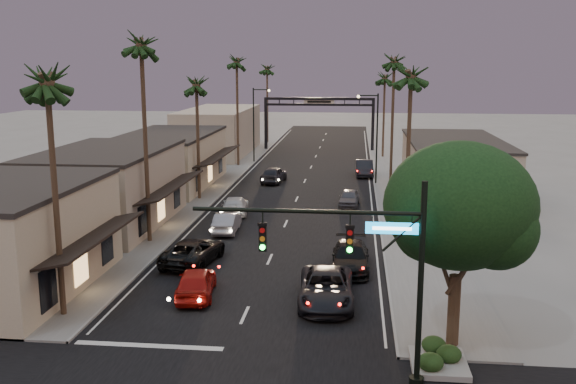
% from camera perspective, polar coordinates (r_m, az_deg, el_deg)
% --- Properties ---
extents(ground, '(200.00, 200.00, 0.00)m').
position_cam_1_polar(ground, '(60.03, 1.05, -0.05)').
color(ground, slate).
rests_on(ground, ground).
extents(road, '(14.00, 120.00, 0.02)m').
position_cam_1_polar(road, '(64.92, 1.44, 0.83)').
color(road, black).
rests_on(road, ground).
extents(sidewalk_left, '(5.00, 92.00, 0.12)m').
position_cam_1_polar(sidewalk_left, '(73.08, -5.56, 2.01)').
color(sidewalk_left, slate).
rests_on(sidewalk_left, ground).
extents(sidewalk_right, '(5.00, 92.00, 0.12)m').
position_cam_1_polar(sidewalk_right, '(71.73, 9.48, 1.73)').
color(sidewalk_right, slate).
rests_on(sidewalk_right, ground).
extents(storefront_near, '(8.00, 12.00, 5.50)m').
position_cam_1_polar(storefront_near, '(36.74, -23.81, -4.01)').
color(storefront_near, '#B6AB8B').
rests_on(storefront_near, ground).
extents(storefront_mid, '(8.00, 14.00, 5.50)m').
position_cam_1_polar(storefront_mid, '(49.02, -15.76, 0.21)').
color(storefront_mid, '#A29881').
rests_on(storefront_mid, ground).
extents(storefront_far, '(8.00, 16.00, 5.00)m').
position_cam_1_polar(storefront_far, '(63.97, -10.48, 2.75)').
color(storefront_far, '#B6AB8B').
rests_on(storefront_far, ground).
extents(storefront_dist, '(8.00, 20.00, 6.00)m').
position_cam_1_polar(storefront_dist, '(86.02, -6.15, 5.38)').
color(storefront_dist, '#A29881').
rests_on(storefront_dist, ground).
extents(building_right, '(8.00, 18.00, 5.00)m').
position_cam_1_polar(building_right, '(60.02, 14.50, 2.01)').
color(building_right, '#A29881').
rests_on(building_right, ground).
extents(traffic_signal, '(8.51, 0.22, 7.80)m').
position_cam_1_polar(traffic_signal, '(23.62, 7.17, -5.44)').
color(traffic_signal, black).
rests_on(traffic_signal, ground).
extents(corner_tree, '(6.20, 6.20, 8.80)m').
position_cam_1_polar(corner_tree, '(27.07, 15.14, -1.61)').
color(corner_tree, '#38281C').
rests_on(corner_tree, ground).
extents(planter, '(2.20, 2.60, 0.24)m').
position_cam_1_polar(planter, '(27.10, 13.22, -14.94)').
color(planter, gray).
rests_on(planter, ground).
extents(arch, '(15.20, 0.40, 7.27)m').
position_cam_1_polar(arch, '(88.99, 2.78, 7.26)').
color(arch, black).
rests_on(arch, ground).
extents(streetlight_right, '(2.13, 0.30, 9.00)m').
position_cam_1_polar(streetlight_right, '(63.98, 7.67, 5.39)').
color(streetlight_right, black).
rests_on(streetlight_right, ground).
extents(streetlight_left, '(2.13, 0.30, 9.00)m').
position_cam_1_polar(streetlight_left, '(77.84, -2.87, 6.53)').
color(streetlight_left, black).
rests_on(streetlight_left, ground).
extents(palm_la, '(3.20, 3.20, 13.20)m').
position_cam_1_polar(palm_la, '(30.85, -20.69, 9.85)').
color(palm_la, '#38281C').
rests_on(palm_la, ground).
extents(palm_lb, '(3.20, 3.20, 15.20)m').
position_cam_1_polar(palm_lb, '(42.91, -12.95, 13.10)').
color(palm_lb, '#38281C').
rests_on(palm_lb, ground).
extents(palm_lc, '(3.20, 3.20, 12.20)m').
position_cam_1_polar(palm_lc, '(56.34, -8.16, 9.82)').
color(palm_lc, '#38281C').
rests_on(palm_lc, ground).
extents(palm_ld, '(3.20, 3.20, 14.20)m').
position_cam_1_polar(palm_ld, '(74.89, -4.59, 11.74)').
color(palm_ld, '#38281C').
rests_on(palm_ld, ground).
extents(palm_ra, '(3.20, 3.20, 13.20)m').
position_cam_1_polar(palm_ra, '(42.76, 10.90, 10.59)').
color(palm_ra, '#38281C').
rests_on(palm_ra, ground).
extents(palm_rb, '(3.20, 3.20, 14.20)m').
position_cam_1_polar(palm_rb, '(62.72, 9.44, 11.71)').
color(palm_rb, '#38281C').
rests_on(palm_rb, ground).
extents(palm_rc, '(3.20, 3.20, 12.20)m').
position_cam_1_polar(palm_rc, '(82.70, 8.62, 10.27)').
color(palm_rc, '#38281C').
rests_on(palm_rc, ground).
extents(palm_far, '(3.20, 3.20, 13.20)m').
position_cam_1_polar(palm_far, '(97.55, -1.87, 11.11)').
color(palm_far, '#38281C').
rests_on(palm_far, ground).
extents(oncoming_red, '(2.42, 4.78, 1.56)m').
position_cam_1_polar(oncoming_red, '(33.75, -8.19, -7.95)').
color(oncoming_red, '#9B100B').
rests_on(oncoming_red, ground).
extents(oncoming_pickup, '(3.30, 5.86, 1.55)m').
position_cam_1_polar(oncoming_pickup, '(39.19, -8.40, -5.22)').
color(oncoming_pickup, black).
rests_on(oncoming_pickup, ground).
extents(oncoming_silver, '(1.68, 4.41, 1.44)m').
position_cam_1_polar(oncoming_silver, '(46.09, -5.46, -2.70)').
color(oncoming_silver, gray).
rests_on(oncoming_silver, ground).
extents(oncoming_white, '(2.56, 5.11, 1.42)m').
position_cam_1_polar(oncoming_white, '(51.42, -4.73, -1.21)').
color(oncoming_white, '#B8B8B8').
rests_on(oncoming_white, ground).
extents(oncoming_dgrey, '(2.50, 5.04, 1.65)m').
position_cam_1_polar(oncoming_dgrey, '(64.83, -1.28, 1.55)').
color(oncoming_dgrey, black).
rests_on(oncoming_dgrey, ground).
extents(curbside_near, '(2.93, 5.94, 1.62)m').
position_cam_1_polar(curbside_near, '(32.57, 3.42, -8.52)').
color(curbside_near, black).
rests_on(curbside_near, ground).
extents(curbside_black, '(2.19, 5.33, 1.54)m').
position_cam_1_polar(curbside_black, '(37.77, 5.57, -5.79)').
color(curbside_black, black).
rests_on(curbside_black, ground).
extents(curbside_grey, '(1.89, 4.11, 1.36)m').
position_cam_1_polar(curbside_grey, '(54.58, 5.46, -0.52)').
color(curbside_grey, '#49494E').
rests_on(curbside_grey, ground).
extents(curbside_far, '(1.92, 5.12, 1.67)m').
position_cam_1_polar(curbside_far, '(69.30, 6.81, 2.12)').
color(curbside_far, black).
rests_on(curbside_far, ground).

